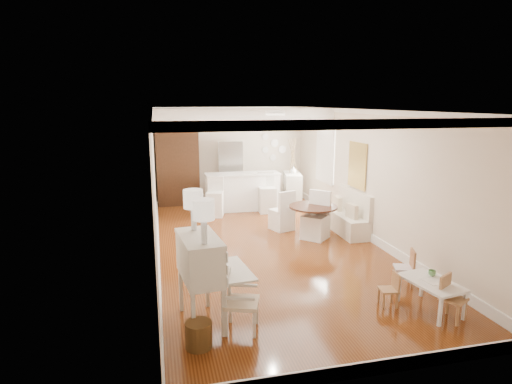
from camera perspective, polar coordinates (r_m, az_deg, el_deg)
name	(u,v)px	position (r m, az deg, el deg)	size (l,w,h in m)	color
room	(266,150)	(8.94, 1.33, 5.68)	(9.00, 9.04, 2.82)	brown
secretary_bureau	(200,280)	(5.89, -7.43, -11.59)	(0.97, 0.99, 1.24)	silver
gustavian_armchair	(242,301)	(5.77, -1.90, -14.37)	(0.47, 0.47, 0.81)	silver
wicker_basket	(199,335)	(5.56, -7.66, -18.33)	(0.33, 0.33, 0.33)	#563A1B
kids_table	(430,296)	(6.81, 22.23, -12.69)	(0.53, 0.89, 0.44)	white
kids_chair_a	(388,289)	(6.73, 17.23, -12.28)	(0.25, 0.25, 0.52)	#A5764B
kids_chair_b	(404,267)	(7.49, 19.12, -9.46)	(0.30, 0.30, 0.62)	#AB744D
kids_chair_c	(454,298)	(6.62, 24.85, -12.75)	(0.31, 0.31, 0.64)	tan
banquette	(346,211)	(10.04, 11.89, -2.54)	(0.52, 1.60, 0.98)	silver
dining_table	(313,222)	(9.55, 7.59, -3.94)	(1.06, 1.06, 0.72)	#3F2014
slip_chair_near	(316,215)	(9.44, 7.95, -3.12)	(0.49, 0.52, 1.04)	white
slip_chair_far	(282,210)	(10.04, 3.45, -2.39)	(0.45, 0.47, 0.95)	white
breakfast_counter	(243,191)	(11.86, -1.80, 0.07)	(2.05, 0.65, 1.03)	white
bar_stool_left	(215,197)	(11.20, -5.51, -0.67)	(0.42, 0.42, 1.04)	white
bar_stool_right	(267,193)	(11.55, 1.49, -0.07)	(0.44, 0.44, 1.10)	silver
pantry_cabinet	(178,165)	(12.60, -10.42, 3.52)	(1.20, 0.60, 2.30)	#381E11
fridge	(242,172)	(12.84, -1.87, 2.74)	(0.75, 0.65, 1.80)	silver
sideboard	(292,190)	(12.30, 4.84, 0.30)	(0.45, 1.00, 0.96)	beige
pencil_cup	(432,273)	(6.91, 22.42, -9.95)	(0.11, 0.11, 0.09)	#5D9D5B
branch_vase	(293,170)	(12.23, 5.00, 2.96)	(0.18, 0.18, 0.19)	white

